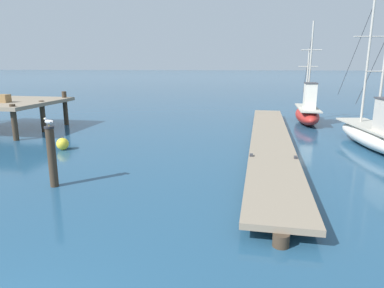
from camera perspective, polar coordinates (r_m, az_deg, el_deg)
The scene contains 7 objects.
floating_dock at distance 16.65m, azimuth 12.98°, elevation 0.94°, with size 3.59×19.07×0.53m.
fishing_boat_1 at distance 17.59m, azimuth 29.03°, elevation 1.46°, with size 2.34×8.51×6.93m.
fishing_boat_2 at distance 23.52m, azimuth 18.70°, elevation 5.11°, with size 1.91×5.81×6.42m.
pier_platform at distance 22.84m, azimuth -29.29°, elevation 5.92°, with size 6.76×6.11×2.17m.
mooring_piling at distance 11.56m, azimuth -22.36°, elevation -1.83°, with size 0.30×0.30×1.95m.
perched_seagull at distance 11.34m, azimuth -22.82°, elevation 3.47°, with size 0.38×0.20×0.26m.
mooring_buoy at distance 16.55m, azimuth -20.79°, elevation 0.02°, with size 0.55×0.55×0.62m.
Camera 1 is at (3.14, -2.97, 3.83)m, focal length 31.95 mm.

